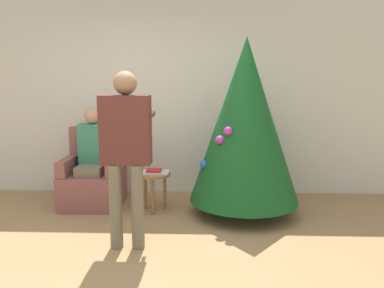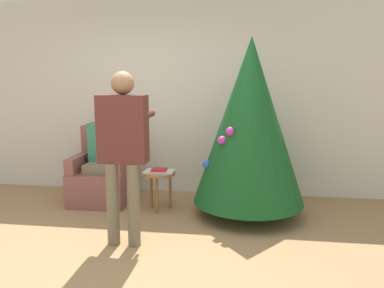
{
  "view_description": "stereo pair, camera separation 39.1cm",
  "coord_description": "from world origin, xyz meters",
  "px_view_note": "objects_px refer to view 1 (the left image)",
  "views": [
    {
      "loc": [
        0.68,
        -3.0,
        1.59
      ],
      "look_at": [
        0.55,
        0.86,
        0.93
      ],
      "focal_mm": 35.0,
      "sensor_mm": 36.0,
      "label": 1
    },
    {
      "loc": [
        1.07,
        -2.96,
        1.59
      ],
      "look_at": [
        0.55,
        0.86,
        0.93
      ],
      "focal_mm": 35.0,
      "sensor_mm": 36.0,
      "label": 2
    }
  ],
  "objects_px": {
    "christmas_tree": "(245,121)",
    "side_stool": "(154,179)",
    "person_seated": "(92,153)",
    "person_standing": "(126,143)",
    "armchair": "(94,179)"
  },
  "relations": [
    {
      "from": "person_seated",
      "to": "person_standing",
      "type": "bearing_deg",
      "value": -59.83
    },
    {
      "from": "person_seated",
      "to": "christmas_tree",
      "type": "bearing_deg",
      "value": -7.38
    },
    {
      "from": "armchair",
      "to": "person_standing",
      "type": "bearing_deg",
      "value": -60.45
    },
    {
      "from": "christmas_tree",
      "to": "person_seated",
      "type": "distance_m",
      "value": 1.96
    },
    {
      "from": "christmas_tree",
      "to": "side_stool",
      "type": "relative_size",
      "value": 4.36
    },
    {
      "from": "christmas_tree",
      "to": "armchair",
      "type": "bearing_deg",
      "value": 171.72
    },
    {
      "from": "side_stool",
      "to": "person_standing",
      "type": "bearing_deg",
      "value": -97.04
    },
    {
      "from": "armchair",
      "to": "person_seated",
      "type": "xyz_separation_m",
      "value": [
        0.0,
        -0.03,
        0.34
      ]
    },
    {
      "from": "christmas_tree",
      "to": "side_stool",
      "type": "height_order",
      "value": "christmas_tree"
    },
    {
      "from": "side_stool",
      "to": "person_seated",
      "type": "bearing_deg",
      "value": 166.08
    },
    {
      "from": "person_standing",
      "to": "side_stool",
      "type": "relative_size",
      "value": 3.51
    },
    {
      "from": "armchair",
      "to": "person_seated",
      "type": "relative_size",
      "value": 0.79
    },
    {
      "from": "armchair",
      "to": "person_seated",
      "type": "height_order",
      "value": "person_seated"
    },
    {
      "from": "person_standing",
      "to": "christmas_tree",
      "type": "bearing_deg",
      "value": 37.91
    },
    {
      "from": "christmas_tree",
      "to": "person_standing",
      "type": "height_order",
      "value": "christmas_tree"
    }
  ]
}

